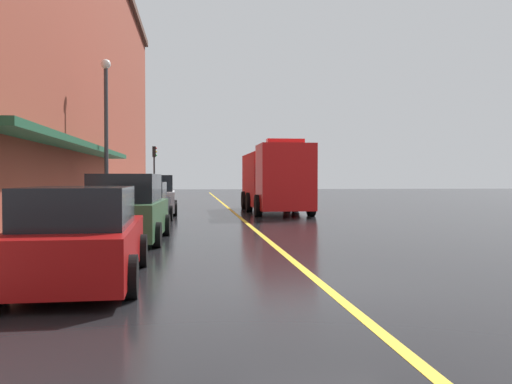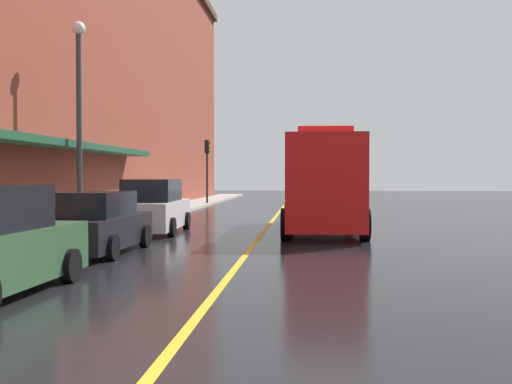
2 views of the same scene
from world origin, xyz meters
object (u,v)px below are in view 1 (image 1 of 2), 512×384
Objects in this scene: parking_meter_1 at (67,205)px; parking_meter_2 at (107,196)px; fire_truck at (274,179)px; parking_meter_0 at (85,201)px; street_lamp_left at (106,119)px; parked_car_0 at (80,237)px; parked_car_3 at (156,196)px; parked_car_1 at (127,210)px; parked_car_2 at (143,204)px; traffic_light_near at (154,162)px.

parking_meter_2 is (0.00, 6.95, 0.00)m from parking_meter_1.
fire_truck reaches higher than parking_meter_0.
street_lamp_left is (-0.60, 10.82, 3.34)m from parking_meter_1.
fire_truck is at bearing 56.05° from parking_meter_0.
fire_truck is at bearing -19.81° from parked_car_0.
parking_meter_2 is at bearing 163.02° from parked_car_3.
parked_car_2 is (-0.08, 5.88, -0.11)m from parked_car_1.
parking_meter_0 is at bearing 90.00° from parking_meter_1.
traffic_light_near reaches higher than parked_car_0.
street_lamp_left reaches higher than parking_meter_1.
parked_car_3 is 1.14× the size of traffic_light_near.
traffic_light_near is at bearing 2.17° from parked_car_3.
parking_meter_0 and parking_meter_1 have the same top height.
parked_car_1 is 0.53× the size of fire_truck.
traffic_light_near is (0.06, 25.98, 2.10)m from parking_meter_2.
parked_car_3 reaches higher than parking_meter_0.
parked_car_2 is 9.24m from fire_truck.
parked_car_0 reaches higher than parking_meter_0.
parked_car_2 is 5.94m from street_lamp_left.
parked_car_3 is (0.10, 17.81, 0.12)m from parked_car_0.
parking_meter_1 is (-1.39, 5.39, 0.30)m from parked_car_0.
parked_car_2 is at bearing 177.28° from parked_car_3.
parked_car_0 is 1.06× the size of parked_car_2.
parked_car_2 reaches higher than parking_meter_1.
parked_car_0 is 19.85m from fire_truck.
parked_car_0 is 0.70× the size of street_lamp_left.
parking_meter_2 is at bearing -81.19° from street_lamp_left.
parked_car_3 is at bearing 83.18° from parking_meter_1.
fire_truck is 2.12× the size of traffic_light_near.
parking_meter_2 is (-1.47, 6.26, 0.20)m from parked_car_1.
parking_meter_1 is at bearing 12.41° from parked_car_0.
parked_car_2 is at bearing -41.58° from fire_truck.
parking_meter_2 is at bearing 15.14° from parked_car_1.
parking_meter_1 is at bearing 169.09° from parked_car_2.
parked_car_1 is at bearing -76.78° from parking_meter_2.
parked_car_1 is 6.43m from parking_meter_2.
parking_meter_2 is 0.31× the size of traffic_light_near.
parking_meter_1 is 0.19× the size of street_lamp_left.
parked_car_1 is 3.66× the size of parking_meter_0.
parked_car_0 is at bearing -178.86° from parked_car_1.
parked_car_0 is at bearing -178.98° from parked_car_2.
traffic_light_near is (-1.41, 32.23, 2.29)m from parked_car_1.
parking_meter_0 is at bearing 162.47° from parked_car_2.
parking_meter_0 and parking_meter_2 have the same top height.
fire_truck is (6.05, 6.92, 0.93)m from parked_car_2.
parked_car_3 is 3.70× the size of parking_meter_1.
parking_meter_2 is (-1.39, 12.34, 0.30)m from parked_car_0.
parked_car_2 is at bearing -87.11° from traffic_light_near.
parked_car_1 is 2.29m from parking_meter_0.
fire_truck is 9.93m from parking_meter_2.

